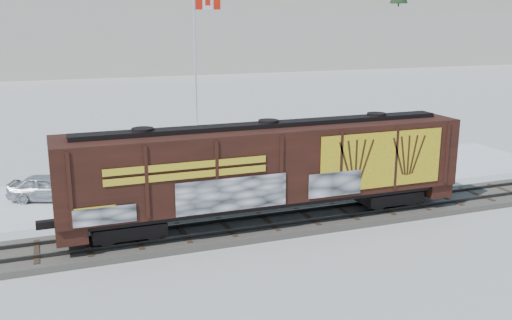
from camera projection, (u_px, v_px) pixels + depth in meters
name	position (u px, v px, depth m)	size (l,w,h in m)	color
ground	(307.00, 222.00, 27.00)	(500.00, 500.00, 0.00)	white
rail_track	(307.00, 219.00, 26.97)	(50.00, 3.40, 0.43)	#59544C
parking_strip	(252.00, 181.00, 33.81)	(40.00, 8.00, 0.03)	white
hillside	(78.00, 1.00, 150.56)	(360.00, 110.00, 93.00)	white
hopper_railcar	(268.00, 166.00, 25.61)	(18.47, 3.06, 4.48)	black
flagpole	(198.00, 98.00, 39.21)	(2.30, 0.90, 11.21)	silver
car_silver	(49.00, 187.00, 30.02)	(1.67, 4.15, 1.41)	silver
car_white	(198.00, 180.00, 31.41)	(1.53, 4.37, 1.44)	silver
car_dark	(377.00, 154.00, 37.48)	(2.03, 4.99, 1.45)	#212329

